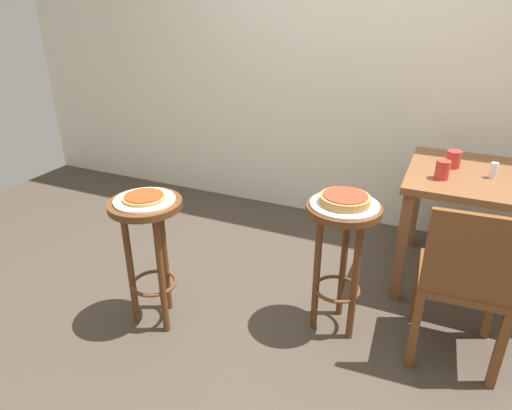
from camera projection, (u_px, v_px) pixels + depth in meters
ground_plane at (265, 338)px, 2.37m from camera, size 6.00×6.00×0.00m
back_wall at (360, 18)px, 3.10m from camera, size 6.00×0.10×3.00m
stool_foreground at (149, 236)px, 2.29m from camera, size 0.37×0.37×0.72m
serving_plate_foreground at (145, 200)px, 2.21m from camera, size 0.30×0.30×0.01m
pizza_foreground at (144, 197)px, 2.20m from camera, size 0.21×0.21×0.02m
stool_middle at (341, 241)px, 2.24m from camera, size 0.37×0.37×0.72m
serving_plate_middle at (344, 205)px, 2.16m from camera, size 0.33×0.33×0.01m
pizza_middle at (345, 199)px, 2.15m from camera, size 0.24×0.24×0.05m
dining_table at (487, 194)px, 2.58m from camera, size 0.89×0.79×0.72m
cup_near_edge at (442, 170)px, 2.47m from camera, size 0.08×0.08×0.10m
cup_far_edge at (453, 159)px, 2.64m from camera, size 0.08×0.08×0.10m
condiment_shaker at (494, 170)px, 2.49m from camera, size 0.04×0.04×0.09m
wooden_chair at (466, 280)px, 2.04m from camera, size 0.42×0.42×0.85m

